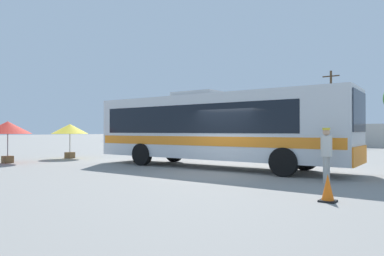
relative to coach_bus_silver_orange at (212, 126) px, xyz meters
The scene contains 12 objects.
ground_plane 8.77m from the coach_bus_silver_orange, 80.38° to the left, with size 300.00×300.00×0.00m, color gray.
perimeter_wall 25.35m from the coach_bus_silver_orange, 86.76° to the left, with size 80.00×0.30×2.36m, color beige.
coach_bus_silver_orange is the anchor object (origin of this frame).
attendant_by_bus_door 5.79m from the coach_bus_silver_orange, 17.48° to the right, with size 0.37×0.37×1.73m.
vendor_umbrella_near_gate_yellow 9.73m from the coach_bus_silver_orange, behind, with size 2.14×2.14×2.05m.
vendor_umbrella_secondary_red 10.50m from the coach_bus_silver_orange, 154.69° to the right, with size 2.33×2.33×2.12m.
parked_car_leftmost_white 23.57m from the coach_bus_silver_orange, 109.10° to the left, with size 4.31×2.19×1.43m.
parked_car_second_black 21.34m from the coach_bus_silver_orange, 95.99° to the left, with size 4.61×2.04×1.47m.
utility_pole_near 27.19m from the coach_bus_silver_orange, 94.30° to the left, with size 1.80×0.24×8.34m.
roadside_tree_left 34.29m from the coach_bus_silver_orange, 118.96° to the left, with size 3.50×3.50×5.61m.
roadside_tree_midleft 31.51m from the coach_bus_silver_orange, 101.91° to the left, with size 5.46×5.46×6.69m.
traffic_cone_on_apron 8.04m from the coach_bus_silver_orange, 36.71° to the right, with size 0.36×0.36×0.64m.
Camera 1 is at (7.17, -11.40, 1.62)m, focal length 32.36 mm.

